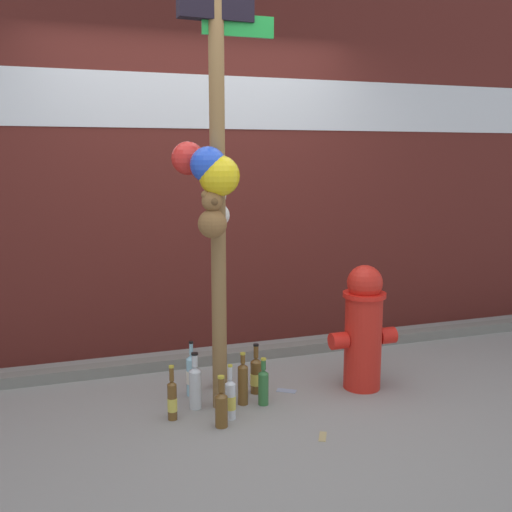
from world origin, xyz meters
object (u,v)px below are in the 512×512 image
object	(u,v)px
bottle_2	(263,385)
bottle_4	(195,385)
bottle_1	(221,407)
bottle_8	(230,399)
bottle_3	(217,372)
bottle_0	(256,375)
memorial_post	(213,154)
bottle_6	(192,375)
bottle_5	(172,399)
fire_hydrant	(363,327)
bottle_7	(243,382)

from	to	relation	value
bottle_2	bottle_4	distance (m)	0.43
bottle_1	bottle_8	bearing A→B (deg)	47.31
bottle_3	bottle_0	bearing A→B (deg)	-37.64
bottle_3	bottle_2	bearing A→B (deg)	-60.27
memorial_post	bottle_1	size ratio (longest dim) A/B	8.61
bottle_1	bottle_6	bearing A→B (deg)	97.64
bottle_5	memorial_post	bearing A→B (deg)	13.53
bottle_1	bottle_6	world-z (taller)	bottle_6
bottle_5	fire_hydrant	bearing A→B (deg)	3.46
memorial_post	bottle_0	distance (m)	1.49
bottle_5	bottle_6	distance (m)	0.37
memorial_post	bottle_7	distance (m)	1.44
bottle_1	bottle_3	world-z (taller)	bottle_1
bottle_2	bottle_8	size ratio (longest dim) A/B	0.91
memorial_post	bottle_3	distance (m)	1.50
bottle_5	bottle_8	bearing A→B (deg)	-16.47
bottle_2	bottle_8	bearing A→B (deg)	-153.29
bottle_2	bottle_5	distance (m)	0.59
bottle_2	bottle_6	xyz separation A→B (m)	(-0.40, 0.29, 0.02)
memorial_post	bottle_1	distance (m)	1.47
bottle_5	bottle_7	xyz separation A→B (m)	(0.47, 0.08, 0.02)
bottle_1	bottle_5	size ratio (longest dim) A/B	0.92
bottle_3	bottle_4	xyz separation A→B (m)	(-0.22, -0.28, 0.04)
bottle_7	bottle_1	bearing A→B (deg)	-129.07
memorial_post	bottle_8	size ratio (longest dim) A/B	7.89
memorial_post	bottle_5	size ratio (longest dim) A/B	7.91
bottle_7	bottle_4	bearing A→B (deg)	173.14
bottle_3	bottle_6	size ratio (longest dim) A/B	0.84
bottle_3	bottle_7	size ratio (longest dim) A/B	0.90
memorial_post	bottle_5	world-z (taller)	memorial_post
fire_hydrant	bottle_0	distance (m)	0.79
memorial_post	bottle_5	distance (m)	1.48
bottle_6	bottle_2	bearing A→B (deg)	-35.66
fire_hydrant	bottle_8	bearing A→B (deg)	-169.72
bottle_1	bottle_7	size ratio (longest dim) A/B	0.91
fire_hydrant	bottle_0	bearing A→B (deg)	168.89
memorial_post	fire_hydrant	distance (m)	1.54
bottle_0	fire_hydrant	bearing A→B (deg)	-11.11
bottle_4	bottle_3	bearing A→B (deg)	52.23
bottle_2	bottle_7	bearing A→B (deg)	158.75
bottle_4	bottle_8	distance (m)	0.27
bottle_3	bottle_4	distance (m)	0.35
fire_hydrant	bottle_5	distance (m)	1.35
bottle_1	bottle_6	xyz separation A→B (m)	(-0.07, 0.50, 0.02)
fire_hydrant	bottle_5	world-z (taller)	fire_hydrant
bottle_3	bottle_4	size ratio (longest dim) A/B	0.85
bottle_4	bottle_5	distance (m)	0.20
bottle_6	bottle_3	bearing A→B (deg)	20.74
fire_hydrant	bottle_3	size ratio (longest dim) A/B	2.76
memorial_post	fire_hydrant	size ratio (longest dim) A/B	3.15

